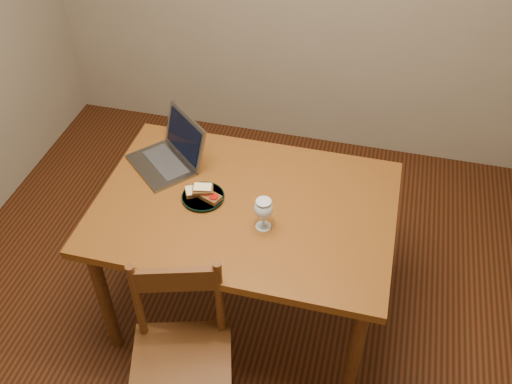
% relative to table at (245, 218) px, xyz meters
% --- Properties ---
extents(floor, '(3.20, 3.20, 0.02)m').
position_rel_table_xyz_m(floor, '(-0.06, -0.10, -0.66)').
color(floor, black).
rests_on(floor, ground).
extents(table, '(1.30, 0.90, 0.74)m').
position_rel_table_xyz_m(table, '(0.00, 0.00, 0.00)').
color(table, '#502A0D').
rests_on(table, floor).
extents(chair, '(0.49, 0.48, 0.43)m').
position_rel_table_xyz_m(chair, '(-0.11, -0.60, -0.19)').
color(chair, '#3A1B0C').
rests_on(chair, floor).
extents(plate, '(0.19, 0.19, 0.02)m').
position_rel_table_xyz_m(plate, '(-0.19, -0.01, 0.09)').
color(plate, black).
rests_on(plate, table).
extents(sandwich_cheese, '(0.11, 0.09, 0.03)m').
position_rel_table_xyz_m(sandwich_cheese, '(-0.22, -0.00, 0.12)').
color(sandwich_cheese, '#381E0C').
rests_on(sandwich_cheese, plate).
extents(sandwich_tomato, '(0.11, 0.09, 0.03)m').
position_rel_table_xyz_m(sandwich_tomato, '(-0.15, -0.02, 0.12)').
color(sandwich_tomato, '#381E0C').
rests_on(sandwich_tomato, plate).
extents(sandwich_top, '(0.10, 0.08, 0.03)m').
position_rel_table_xyz_m(sandwich_top, '(-0.19, -0.01, 0.14)').
color(sandwich_top, '#381E0C').
rests_on(sandwich_top, plate).
extents(milk_glass, '(0.08, 0.08, 0.15)m').
position_rel_table_xyz_m(milk_glass, '(0.11, -0.11, 0.16)').
color(milk_glass, white).
rests_on(milk_glass, table).
extents(laptop, '(0.42, 0.42, 0.22)m').
position_rel_table_xyz_m(laptop, '(-0.41, 0.20, 0.15)').
color(laptop, slate).
rests_on(laptop, table).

